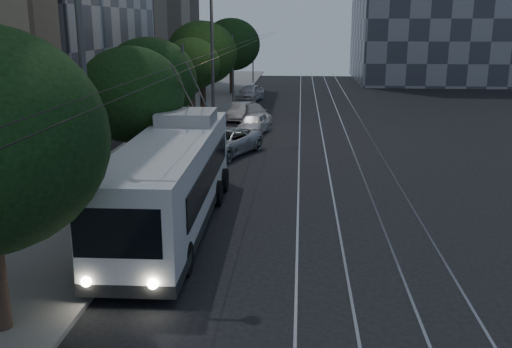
{
  "coord_description": "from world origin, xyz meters",
  "views": [
    {
      "loc": [
        0.29,
        -17.02,
        7.02
      ],
      "look_at": [
        -1.18,
        1.78,
        1.96
      ],
      "focal_mm": 40.0,
      "sensor_mm": 36.0,
      "label": 1
    }
  ],
  "objects_px": {
    "trolleybus": "(172,180)",
    "car_white_d": "(250,93)",
    "pickup_silver": "(224,142)",
    "car_white_a": "(253,124)",
    "streetlamp_near": "(96,49)",
    "car_white_b": "(254,113)",
    "streetlamp_far": "(219,27)",
    "car_white_c": "(241,111)"
  },
  "relations": [
    {
      "from": "pickup_silver",
      "to": "streetlamp_near",
      "type": "distance_m",
      "value": 15.34
    },
    {
      "from": "car_white_a",
      "to": "car_white_c",
      "type": "distance_m",
      "value": 5.68
    },
    {
      "from": "streetlamp_near",
      "to": "car_white_c",
      "type": "bearing_deg",
      "value": 87.16
    },
    {
      "from": "streetlamp_near",
      "to": "car_white_d",
      "type": "bearing_deg",
      "value": 88.28
    },
    {
      "from": "car_white_a",
      "to": "streetlamp_far",
      "type": "xyz_separation_m",
      "value": [
        -2.07,
        -0.47,
        6.01
      ]
    },
    {
      "from": "car_white_a",
      "to": "streetlamp_near",
      "type": "bearing_deg",
      "value": -87.51
    },
    {
      "from": "car_white_a",
      "to": "streetlamp_near",
      "type": "relative_size",
      "value": 0.38
    },
    {
      "from": "pickup_silver",
      "to": "streetlamp_far",
      "type": "relative_size",
      "value": 0.46
    },
    {
      "from": "pickup_silver",
      "to": "car_white_c",
      "type": "relative_size",
      "value": 1.36
    },
    {
      "from": "car_white_a",
      "to": "car_white_c",
      "type": "relative_size",
      "value": 1.04
    },
    {
      "from": "car_white_a",
      "to": "trolleybus",
      "type": "bearing_deg",
      "value": -84.63
    },
    {
      "from": "streetlamp_near",
      "to": "car_white_a",
      "type": "bearing_deg",
      "value": 82.47
    },
    {
      "from": "car_white_a",
      "to": "streetlamp_near",
      "type": "xyz_separation_m",
      "value": [
        -2.68,
        -20.29,
        5.61
      ]
    },
    {
      "from": "car_white_b",
      "to": "pickup_silver",
      "type": "bearing_deg",
      "value": -114.52
    },
    {
      "from": "trolleybus",
      "to": "car_white_c",
      "type": "distance_m",
      "value": 22.76
    },
    {
      "from": "trolleybus",
      "to": "car_white_d",
      "type": "bearing_deg",
      "value": 89.1
    },
    {
      "from": "car_white_b",
      "to": "car_white_c",
      "type": "bearing_deg",
      "value": 130.5
    },
    {
      "from": "car_white_d",
      "to": "car_white_a",
      "type": "bearing_deg",
      "value": -72.37
    },
    {
      "from": "pickup_silver",
      "to": "car_white_d",
      "type": "relative_size",
      "value": 1.17
    },
    {
      "from": "streetlamp_near",
      "to": "streetlamp_far",
      "type": "distance_m",
      "value": 19.83
    },
    {
      "from": "car_white_d",
      "to": "car_white_c",
      "type": "bearing_deg",
      "value": -77.09
    },
    {
      "from": "trolleybus",
      "to": "car_white_d",
      "type": "relative_size",
      "value": 2.8
    },
    {
      "from": "trolleybus",
      "to": "pickup_silver",
      "type": "distance_m",
      "value": 11.19
    },
    {
      "from": "car_white_b",
      "to": "car_white_c",
      "type": "relative_size",
      "value": 1.1
    },
    {
      "from": "streetlamp_near",
      "to": "streetlamp_far",
      "type": "height_order",
      "value": "streetlamp_far"
    },
    {
      "from": "trolleybus",
      "to": "streetlamp_far",
      "type": "relative_size",
      "value": 1.1
    },
    {
      "from": "pickup_silver",
      "to": "car_white_a",
      "type": "xyz_separation_m",
      "value": [
        1.06,
        6.09,
        -0.04
      ]
    },
    {
      "from": "car_white_d",
      "to": "streetlamp_near",
      "type": "height_order",
      "value": "streetlamp_near"
    },
    {
      "from": "streetlamp_near",
      "to": "streetlamp_far",
      "type": "relative_size",
      "value": 0.93
    },
    {
      "from": "pickup_silver",
      "to": "streetlamp_far",
      "type": "height_order",
      "value": "streetlamp_far"
    },
    {
      "from": "car_white_c",
      "to": "car_white_d",
      "type": "xyz_separation_m",
      "value": [
        -0.2,
        10.1,
        0.13
      ]
    },
    {
      "from": "trolleybus",
      "to": "car_white_a",
      "type": "distance_m",
      "value": 17.32
    },
    {
      "from": "streetlamp_near",
      "to": "trolleybus",
      "type": "bearing_deg",
      "value": 67.26
    },
    {
      "from": "pickup_silver",
      "to": "streetlamp_near",
      "type": "xyz_separation_m",
      "value": [
        -1.62,
        -14.2,
        5.57
      ]
    },
    {
      "from": "trolleybus",
      "to": "car_white_b",
      "type": "xyz_separation_m",
      "value": [
        1.02,
        22.18,
        -1.09
      ]
    },
    {
      "from": "car_white_c",
      "to": "car_white_d",
      "type": "height_order",
      "value": "car_white_d"
    },
    {
      "from": "streetlamp_far",
      "to": "pickup_silver",
      "type": "bearing_deg",
      "value": -79.83
    },
    {
      "from": "car_white_b",
      "to": "streetlamp_near",
      "type": "height_order",
      "value": "streetlamp_near"
    },
    {
      "from": "streetlamp_far",
      "to": "car_white_a",
      "type": "bearing_deg",
      "value": 12.72
    },
    {
      "from": "car_white_b",
      "to": "car_white_c",
      "type": "height_order",
      "value": "car_white_c"
    },
    {
      "from": "car_white_c",
      "to": "streetlamp_near",
      "type": "bearing_deg",
      "value": -86.06
    },
    {
      "from": "trolleybus",
      "to": "streetlamp_near",
      "type": "distance_m",
      "value": 5.66
    }
  ]
}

